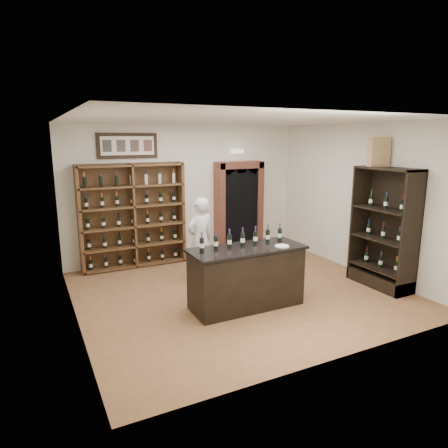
{
  "coord_description": "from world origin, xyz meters",
  "views": [
    {
      "loc": [
        -3.27,
        -5.92,
        2.71
      ],
      "look_at": [
        -0.16,
        0.3,
        1.21
      ],
      "focal_mm": 32.0,
      "sensor_mm": 36.0,
      "label": 1
    }
  ],
  "objects_px": {
    "counter_bottle_0": "(202,244)",
    "side_cabinet": "(383,246)",
    "tasting_counter": "(246,278)",
    "wine_crate": "(379,152)",
    "wine_shelf": "(133,216)",
    "shopkeeper": "(200,240)"
  },
  "relations": [
    {
      "from": "counter_bottle_0",
      "to": "side_cabinet",
      "type": "height_order",
      "value": "side_cabinet"
    },
    {
      "from": "tasting_counter",
      "to": "wine_crate",
      "type": "xyz_separation_m",
      "value": [
        2.72,
        -0.02,
        1.97
      ]
    },
    {
      "from": "wine_shelf",
      "to": "side_cabinet",
      "type": "height_order",
      "value": "same"
    },
    {
      "from": "wine_crate",
      "to": "counter_bottle_0",
      "type": "bearing_deg",
      "value": -168.78
    },
    {
      "from": "shopkeeper",
      "to": "wine_shelf",
      "type": "bearing_deg",
      "value": -72.84
    },
    {
      "from": "tasting_counter",
      "to": "side_cabinet",
      "type": "bearing_deg",
      "value": -6.28
    },
    {
      "from": "tasting_counter",
      "to": "side_cabinet",
      "type": "height_order",
      "value": "side_cabinet"
    },
    {
      "from": "counter_bottle_0",
      "to": "shopkeeper",
      "type": "distance_m",
      "value": 1.45
    },
    {
      "from": "side_cabinet",
      "to": "wine_crate",
      "type": "height_order",
      "value": "wine_crate"
    },
    {
      "from": "shopkeeper",
      "to": "counter_bottle_0",
      "type": "bearing_deg",
      "value": 53.42
    },
    {
      "from": "wine_shelf",
      "to": "wine_crate",
      "type": "distance_m",
      "value": 5.02
    },
    {
      "from": "side_cabinet",
      "to": "shopkeeper",
      "type": "distance_m",
      "value": 3.4
    },
    {
      "from": "tasting_counter",
      "to": "counter_bottle_0",
      "type": "relative_size",
      "value": 6.27
    },
    {
      "from": "wine_shelf",
      "to": "wine_crate",
      "type": "xyz_separation_m",
      "value": [
        3.82,
        -2.95,
        1.36
      ]
    },
    {
      "from": "side_cabinet",
      "to": "counter_bottle_0",
      "type": "bearing_deg",
      "value": 172.75
    },
    {
      "from": "wine_shelf",
      "to": "tasting_counter",
      "type": "distance_m",
      "value": 3.19
    },
    {
      "from": "shopkeeper",
      "to": "wine_crate",
      "type": "relative_size",
      "value": 3.07
    },
    {
      "from": "counter_bottle_0",
      "to": "shopkeeper",
      "type": "height_order",
      "value": "shopkeeper"
    },
    {
      "from": "wine_shelf",
      "to": "shopkeeper",
      "type": "height_order",
      "value": "wine_shelf"
    },
    {
      "from": "wine_shelf",
      "to": "tasting_counter",
      "type": "bearing_deg",
      "value": -69.44
    },
    {
      "from": "counter_bottle_0",
      "to": "wine_crate",
      "type": "height_order",
      "value": "wine_crate"
    },
    {
      "from": "shopkeeper",
      "to": "wine_crate",
      "type": "distance_m",
      "value": 3.65
    }
  ]
}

